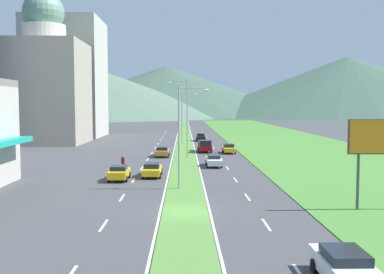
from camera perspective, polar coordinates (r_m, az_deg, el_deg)
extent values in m
plane|color=#424244|center=(31.52, -0.90, -9.63)|extent=(600.00, 600.00, 0.00)
cube|color=#518438|center=(90.92, -0.99, -0.56)|extent=(3.20, 240.00, 0.06)
cube|color=#477F33|center=(93.24, 11.78, -0.53)|extent=(24.00, 240.00, 0.06)
cube|color=silver|center=(28.68, -11.33, -11.10)|extent=(0.16, 2.80, 0.01)
cube|color=silver|center=(36.66, -8.99, -7.71)|extent=(0.16, 2.80, 0.01)
cube|color=silver|center=(44.75, -7.52, -5.53)|extent=(0.16, 2.80, 0.01)
cube|color=silver|center=(52.91, -6.50, -4.02)|extent=(0.16, 2.80, 0.01)
cube|color=silver|center=(61.10, -5.76, -2.92)|extent=(0.16, 2.80, 0.01)
cube|color=silver|center=(69.33, -5.19, -2.07)|extent=(0.16, 2.80, 0.01)
cube|color=silver|center=(77.57, -4.75, -1.41)|extent=(0.16, 2.80, 0.01)
cube|color=silver|center=(85.82, -4.39, -0.87)|extent=(0.16, 2.80, 0.01)
cube|color=silver|center=(94.08, -4.09, -0.43)|extent=(0.16, 2.80, 0.01)
cube|color=silver|center=(102.35, -3.85, -0.05)|extent=(0.16, 2.80, 0.01)
cube|color=silver|center=(110.62, -3.64, 0.26)|extent=(0.16, 2.80, 0.01)
cube|color=silver|center=(118.90, -3.45, 0.54)|extent=(0.16, 2.80, 0.01)
cube|color=silver|center=(127.18, -3.30, 0.77)|extent=(0.16, 2.80, 0.01)
cube|color=silver|center=(28.70, 9.54, -11.06)|extent=(0.16, 2.80, 0.01)
cube|color=silver|center=(36.67, 7.15, -7.69)|extent=(0.16, 2.80, 0.01)
cube|color=silver|center=(44.76, 5.63, -5.52)|extent=(0.16, 2.80, 0.01)
cube|color=silver|center=(52.92, 4.59, -4.01)|extent=(0.16, 2.80, 0.01)
cube|color=silver|center=(61.11, 3.83, -2.90)|extent=(0.16, 2.80, 0.01)
cube|color=silver|center=(69.34, 3.25, -2.06)|extent=(0.16, 2.80, 0.01)
cube|color=silver|center=(77.57, 2.79, -1.40)|extent=(0.16, 2.80, 0.01)
cube|color=silver|center=(85.83, 2.42, -0.86)|extent=(0.16, 2.80, 0.01)
cube|color=silver|center=(94.09, 2.12, -0.42)|extent=(0.16, 2.80, 0.01)
cube|color=silver|center=(102.35, 1.87, -0.05)|extent=(0.16, 2.80, 0.01)
cube|color=silver|center=(110.63, 1.65, 0.27)|extent=(0.16, 2.80, 0.01)
cube|color=silver|center=(118.90, 1.46, 0.54)|extent=(0.16, 2.80, 0.01)
cube|color=silver|center=(127.18, 1.30, 0.78)|extent=(0.16, 2.80, 0.01)
cube|color=silver|center=(90.94, -2.09, -0.58)|extent=(0.16, 240.00, 0.01)
cube|color=silver|center=(90.94, 0.12, -0.57)|extent=(0.16, 240.00, 0.01)
cube|color=#9E9384|center=(91.00, -18.35, 5.42)|extent=(15.04, 15.04, 19.69)
cylinder|color=beige|center=(92.00, -18.52, 12.54)|extent=(8.24, 8.24, 3.14)
sphere|color=slate|center=(92.67, -18.58, 14.94)|extent=(7.85, 7.85, 7.85)
cube|color=#B7B2A8|center=(109.24, -15.87, 7.26)|extent=(16.70, 16.70, 27.43)
cone|color=#516B56|center=(285.21, -14.15, 5.86)|extent=(187.22, 187.22, 33.19)
cone|color=#3D5647|center=(329.23, -3.39, 5.98)|extent=(206.54, 206.54, 36.01)
cone|color=#3D5647|center=(319.69, 19.28, 6.18)|extent=(212.50, 212.50, 40.10)
cylinder|color=#99999E|center=(39.26, -1.69, -0.12)|extent=(0.18, 0.18, 9.17)
cylinder|color=#99999E|center=(39.27, 0.05, 6.36)|extent=(2.38, 0.27, 0.10)
ellipsoid|color=silver|center=(39.39, 1.78, 6.06)|extent=(0.56, 0.28, 0.20)
cylinder|color=#99999E|center=(62.28, -0.60, 2.30)|extent=(0.18, 0.18, 10.99)
cylinder|color=#99999E|center=(62.41, -1.74, 7.21)|extent=(2.45, 0.24, 0.10)
ellipsoid|color=silver|center=(62.50, -2.87, 7.02)|extent=(0.56, 0.28, 0.20)
cylinder|color=#99999E|center=(85.38, -1.31, 2.44)|extent=(0.18, 0.18, 9.91)
cylinder|color=#99999E|center=(85.48, -0.43, 5.67)|extent=(2.63, 0.30, 0.10)
ellipsoid|color=silver|center=(85.60, 0.46, 5.53)|extent=(0.56, 0.28, 0.20)
cylinder|color=#4C4C51|center=(33.77, 20.56, -5.41)|extent=(0.20, 0.20, 4.11)
cube|color=orange|center=(33.95, 23.31, 0.01)|extent=(4.65, 0.16, 2.30)
cube|color=#4C4C51|center=(34.06, 23.23, 0.03)|extent=(4.85, 0.08, 2.50)
cube|color=yellow|center=(44.98, -9.35, -4.64)|extent=(1.78, 4.02, 0.70)
cube|color=black|center=(44.74, -9.39, -3.96)|extent=(1.53, 1.77, 0.43)
cylinder|color=black|center=(46.38, -10.17, -4.83)|extent=(0.22, 0.64, 0.64)
cylinder|color=black|center=(46.14, -8.07, -4.85)|extent=(0.22, 0.64, 0.64)
cylinder|color=black|center=(43.95, -10.69, -5.33)|extent=(0.22, 0.64, 0.64)
cylinder|color=black|center=(43.70, -8.47, -5.36)|extent=(0.22, 0.64, 0.64)
cube|color=silver|center=(20.18, 19.25, -15.85)|extent=(1.86, 4.76, 0.74)
cube|color=black|center=(20.16, 19.10, -14.13)|extent=(1.60, 2.09, 0.41)
cylinder|color=black|center=(21.90, 20.11, -15.28)|extent=(0.22, 0.64, 0.64)
cylinder|color=black|center=(21.35, 15.47, -15.69)|extent=(0.22, 0.64, 0.64)
cube|color=yellow|center=(46.83, -5.14, -4.31)|extent=(1.82, 4.66, 0.63)
cube|color=black|center=(46.56, -5.16, -3.67)|extent=(1.56, 2.05, 0.48)
cylinder|color=black|center=(48.37, -6.05, -4.42)|extent=(0.22, 0.64, 0.64)
cylinder|color=black|center=(48.24, -3.98, -4.43)|extent=(0.22, 0.64, 0.64)
cylinder|color=black|center=(45.52, -6.37, -4.96)|extent=(0.22, 0.64, 0.64)
cylinder|color=black|center=(45.40, -4.17, -4.97)|extent=(0.22, 0.64, 0.64)
cube|color=yellow|center=(69.10, 4.76, -1.58)|extent=(1.76, 4.27, 0.60)
cube|color=black|center=(69.22, 4.75, -1.10)|extent=(1.52, 1.88, 0.51)
cylinder|color=black|center=(67.92, 5.59, -1.94)|extent=(0.22, 0.64, 0.64)
cylinder|color=black|center=(67.74, 4.16, -1.95)|extent=(0.22, 0.64, 0.64)
cylinder|color=black|center=(70.53, 5.34, -1.71)|extent=(0.22, 0.64, 0.64)
cylinder|color=black|center=(70.36, 3.97, -1.72)|extent=(0.22, 0.64, 0.64)
cube|color=silver|center=(54.31, 2.80, -3.12)|extent=(1.72, 4.75, 0.64)
cube|color=black|center=(54.43, 2.79, -2.54)|extent=(1.48, 2.09, 0.41)
cylinder|color=black|center=(52.96, 3.80, -3.66)|extent=(0.22, 0.64, 0.64)
cylinder|color=black|center=(52.84, 2.01, -3.67)|extent=(0.22, 0.64, 0.64)
cylinder|color=black|center=(55.86, 3.55, -3.25)|extent=(0.22, 0.64, 0.64)
cylinder|color=black|center=(55.76, 1.85, -3.25)|extent=(0.22, 0.64, 0.64)
cube|color=#C6842D|center=(64.58, -3.84, -1.95)|extent=(1.83, 4.60, 0.66)
cube|color=black|center=(64.35, -3.85, -1.48)|extent=(1.57, 2.02, 0.44)
cylinder|color=black|center=(66.08, -4.54, -2.10)|extent=(0.22, 0.64, 0.64)
cylinder|color=black|center=(66.00, -3.01, -2.10)|extent=(0.22, 0.64, 0.64)
cylinder|color=black|center=(63.26, -4.69, -2.38)|extent=(0.22, 0.64, 0.64)
cylinder|color=black|center=(63.17, -3.10, -2.38)|extent=(0.22, 0.64, 0.64)
cube|color=black|center=(92.12, 1.13, -0.08)|extent=(1.82, 4.45, 0.75)
cube|color=black|center=(92.26, 1.12, 0.32)|extent=(1.56, 1.96, 0.52)
cylinder|color=black|center=(90.82, 1.71, -0.38)|extent=(0.22, 0.64, 0.64)
cylinder|color=black|center=(90.75, 0.61, -0.38)|extent=(0.22, 0.64, 0.64)
cylinder|color=black|center=(93.56, 1.63, -0.25)|extent=(0.22, 0.64, 0.64)
cylinder|color=black|center=(93.50, 0.56, -0.25)|extent=(0.22, 0.64, 0.64)
cube|color=maroon|center=(70.81, 1.64, -1.28)|extent=(2.00, 5.40, 0.80)
cube|color=black|center=(69.14, 1.70, -0.75)|extent=(1.84, 2.00, 0.80)
cube|color=maroon|center=(71.90, 2.35, -0.70)|extent=(0.10, 3.20, 0.44)
cube|color=maroon|center=(71.81, 0.85, -0.71)|extent=(0.10, 3.20, 0.44)
cube|color=maroon|center=(73.39, 1.55, -0.60)|extent=(1.84, 0.10, 0.44)
cylinder|color=black|center=(69.29, 2.50, -1.74)|extent=(0.26, 0.80, 0.80)
cylinder|color=black|center=(69.20, 0.91, -1.74)|extent=(0.26, 0.80, 0.80)
cylinder|color=black|center=(72.51, 2.34, -1.47)|extent=(0.26, 0.80, 0.80)
cylinder|color=black|center=(72.42, 0.82, -1.48)|extent=(0.26, 0.80, 0.80)
cylinder|color=black|center=(51.73, -8.75, -3.90)|extent=(0.10, 0.60, 0.60)
cylinder|color=black|center=(50.36, -8.96, -4.13)|extent=(0.12, 0.60, 0.60)
cube|color=black|center=(51.02, -8.86, -3.82)|extent=(0.20, 1.12, 0.25)
ellipsoid|color=black|center=(51.17, -8.83, -3.39)|extent=(0.24, 0.44, 0.24)
cube|color=maroon|center=(50.83, -8.88, -3.03)|extent=(0.36, 0.28, 0.70)
sphere|color=blue|center=(50.82, -8.88, -2.49)|extent=(0.26, 0.26, 0.26)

